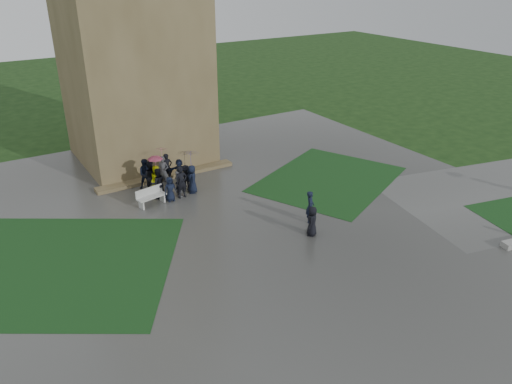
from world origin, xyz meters
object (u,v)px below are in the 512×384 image
bench (151,196)px  pedestrian_mid (310,207)px  pedestrian_near (312,221)px  tower (129,22)px

bench → pedestrian_mid: bearing=-56.4°
pedestrian_near → tower: bearing=-122.5°
tower → pedestrian_mid: bearing=-73.5°
bench → pedestrian_near: (5.55, -7.48, 0.27)m
pedestrian_mid → pedestrian_near: (-0.78, -1.19, -0.09)m
bench → pedestrian_mid: pedestrian_mid is taller
tower → bench: size_ratio=10.10×
tower → bench: bearing=-106.6°
pedestrian_near → bench: bearing=-98.3°
tower → pedestrian_near: 17.43m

